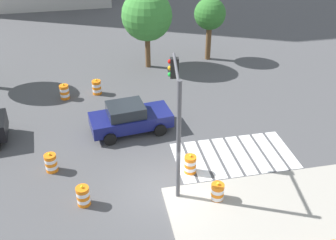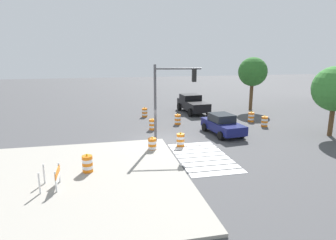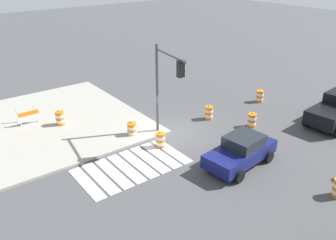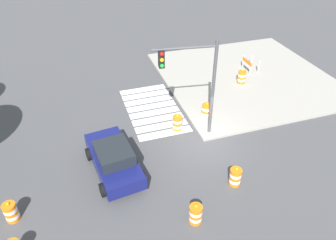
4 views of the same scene
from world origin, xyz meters
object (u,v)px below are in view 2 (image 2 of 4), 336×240
object	(u,v)px
pickup_truck	(192,104)
street_tree_streetside_mid	(335,89)
construction_barricade	(54,176)
traffic_light_pole	(171,90)
traffic_barrel_on_sidewalk	(87,164)
traffic_barrel_median_far	(145,113)
sports_car	(223,124)
traffic_barrel_median_near	(152,145)
street_tree_streetside_near	(253,72)
traffic_barrel_crosswalk_end	(178,119)
traffic_barrel_opposite_curb	(181,140)
traffic_barrel_lane_center	(265,122)
traffic_barrel_far_curb	(251,117)
traffic_barrel_near_corner	(152,124)

from	to	relation	value
pickup_truck	street_tree_streetside_mid	distance (m)	14.13
construction_barricade	traffic_light_pole	distance (m)	9.83
traffic_barrel_on_sidewalk	traffic_barrel_median_far	bearing A→B (deg)	160.01
sports_car	construction_barricade	xyz separation A→B (m)	(7.52, -11.67, -0.09)
traffic_barrel_median_near	traffic_barrel_median_far	xyz separation A→B (m)	(-10.82, 1.00, 0.00)
traffic_barrel_median_far	traffic_light_pole	xyz separation A→B (m)	(9.37, 0.63, 3.46)
street_tree_streetside_near	traffic_barrel_crosswalk_end	bearing A→B (deg)	-63.16
traffic_barrel_opposite_curb	traffic_barrel_lane_center	bearing A→B (deg)	113.72
traffic_barrel_median_far	street_tree_streetside_near	size ratio (longest dim) A/B	0.17
traffic_barrel_far_curb	traffic_barrel_median_far	bearing A→B (deg)	-114.27
traffic_barrel_median_far	construction_barricade	world-z (taller)	construction_barricade
traffic_barrel_median_near	street_tree_streetside_near	size ratio (longest dim) A/B	0.17
traffic_barrel_crosswalk_end	traffic_light_pole	xyz separation A→B (m)	(5.54, -1.89, 3.46)
traffic_barrel_opposite_curb	traffic_barrel_median_far	bearing A→B (deg)	-173.77
traffic_barrel_lane_center	traffic_barrel_on_sidewalk	distance (m)	16.67
traffic_light_pole	street_tree_streetside_mid	size ratio (longest dim) A/B	1.01
construction_barricade	traffic_light_pole	bearing A→B (deg)	130.30
sports_car	pickup_truck	world-z (taller)	pickup_truck
traffic_light_pole	traffic_barrel_median_near	bearing A→B (deg)	-48.43
construction_barricade	street_tree_streetside_near	size ratio (longest dim) A/B	0.22
traffic_barrel_median_near	traffic_barrel_median_far	distance (m)	10.86
traffic_light_pole	street_tree_streetside_mid	xyz separation A→B (m)	(0.78, 12.71, -0.19)
traffic_barrel_near_corner	traffic_barrel_far_curb	bearing A→B (deg)	95.33
sports_car	street_tree_streetside_mid	size ratio (longest dim) A/B	0.82
traffic_barrel_far_curb	street_tree_streetside_mid	bearing A→B (deg)	32.62
street_tree_streetside_near	traffic_barrel_on_sidewalk	bearing A→B (deg)	-49.39
traffic_barrel_crosswalk_end	traffic_barrel_on_sidewalk	bearing A→B (deg)	-37.09
street_tree_streetside_near	pickup_truck	bearing A→B (deg)	-90.28
traffic_barrel_crosswalk_end	street_tree_streetside_near	distance (m)	11.84
traffic_light_pole	street_tree_streetside_near	distance (m)	15.92
pickup_truck	street_tree_streetside_mid	bearing A→B (deg)	34.60
sports_car	construction_barricade	distance (m)	13.89
pickup_truck	traffic_barrel_on_sidewalk	distance (m)	18.36
sports_car	traffic_barrel_median_near	bearing A→B (deg)	-64.57
traffic_barrel_median_near	street_tree_streetside_mid	bearing A→B (deg)	92.67
pickup_truck	traffic_barrel_opposite_curb	bearing A→B (deg)	-20.89
street_tree_streetside_mid	traffic_barrel_far_curb	bearing A→B (deg)	-147.38
traffic_barrel_far_curb	street_tree_streetside_near	xyz separation A→B (m)	(-5.57, 2.88, 3.87)
traffic_barrel_crosswalk_end	traffic_barrel_opposite_curb	distance (m)	6.50
traffic_barrel_near_corner	street_tree_streetside_near	distance (m)	14.66
pickup_truck	construction_barricade	size ratio (longest dim) A/B	4.07
traffic_barrel_opposite_curb	traffic_light_pole	size ratio (longest dim) A/B	0.19
traffic_barrel_on_sidewalk	traffic_barrel_median_near	bearing A→B (deg)	126.63
street_tree_streetside_mid	pickup_truck	bearing A→B (deg)	-145.40
street_tree_streetside_near	street_tree_streetside_mid	world-z (taller)	street_tree_streetside_near
traffic_barrel_far_curb	traffic_barrel_opposite_curb	world-z (taller)	same
traffic_barrel_median_near	traffic_barrel_on_sidewalk	distance (m)	5.01
traffic_light_pole	street_tree_streetside_mid	bearing A→B (deg)	86.50
traffic_barrel_opposite_curb	street_tree_streetside_near	distance (m)	16.57
sports_car	traffic_barrel_median_near	distance (m)	6.89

